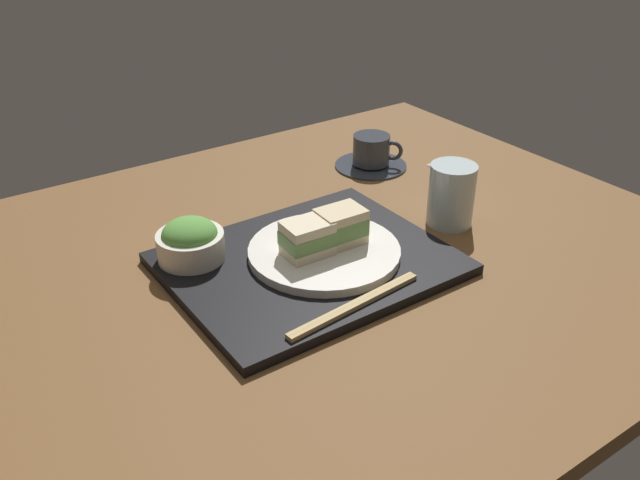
{
  "coord_description": "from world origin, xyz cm",
  "views": [
    {
      "loc": [
        -43.54,
        -75.42,
        55.22
      ],
      "look_at": [
        6.78,
        -3.18,
        5.0
      ],
      "focal_mm": 38.11,
      "sensor_mm": 36.0,
      "label": 1
    }
  ],
  "objects": [
    {
      "name": "sandwich_plate",
      "position": [
        7.95,
        -2.62,
        2.3
      ],
      "size": [
        23.34,
        23.34,
        1.33
      ],
      "primitive_type": "cylinder",
      "color": "white",
      "rests_on": "serving_tray"
    },
    {
      "name": "serving_tray",
      "position": [
        5.45,
        -2.11,
        0.82
      ],
      "size": [
        41.16,
        32.94,
        1.64
      ],
      "primitive_type": "cube",
      "color": "black",
      "rests_on": "ground_plane"
    },
    {
      "name": "ground_plane",
      "position": [
        0.0,
        0.0,
        -1.5
      ],
      "size": [
        140.0,
        100.0,
        3.0
      ],
      "primitive_type": "cube",
      "color": "brown"
    },
    {
      "name": "coffee_cup",
      "position": [
        37.55,
        22.81,
        2.73
      ],
      "size": [
        14.51,
        14.51,
        6.63
      ],
      "color": "#333842",
      "rests_on": "ground_plane"
    },
    {
      "name": "teaspoon",
      "position": [
        49.06,
        15.21,
        0.35
      ],
      "size": [
        7.96,
        6.57,
        0.8
      ],
      "color": "silver",
      "rests_on": "ground_plane"
    },
    {
      "name": "sandwich_far",
      "position": [
        11.02,
        -2.61,
        5.77
      ],
      "size": [
        7.31,
        5.53,
        5.6
      ],
      "color": "beige",
      "rests_on": "sandwich_plate"
    },
    {
      "name": "drinking_glass",
      "position": [
        33.3,
        -3.76,
        5.36
      ],
      "size": [
        7.8,
        7.8,
        10.73
      ],
      "primitive_type": "cylinder",
      "color": "silver",
      "rests_on": "ground_plane"
    },
    {
      "name": "chopsticks_pair",
      "position": [
        3.54,
        -16.17,
        1.99
      ],
      "size": [
        22.94,
        3.44,
        0.7
      ],
      "color": "tan",
      "rests_on": "serving_tray"
    },
    {
      "name": "salad_bowl",
      "position": [
        -9.02,
        8.25,
        4.62
      ],
      "size": [
        10.23,
        10.23,
        6.48
      ],
      "color": "silver",
      "rests_on": "serving_tray"
    },
    {
      "name": "sandwich_near",
      "position": [
        4.89,
        -2.63,
        5.64
      ],
      "size": [
        7.44,
        5.67,
        5.35
      ],
      "color": "beige",
      "rests_on": "sandwich_plate"
    }
  ]
}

